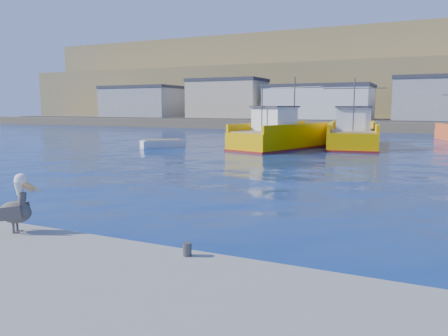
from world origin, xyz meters
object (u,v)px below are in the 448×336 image
object	(u,v)px
skiff_left	(163,144)
trawler_yellow_a	(284,136)
pelican	(17,207)
trawler_yellow_b	(353,135)

from	to	relation	value
skiff_left	trawler_yellow_a	bearing A→B (deg)	21.22
skiff_left	pelican	xyz separation A→B (m)	(12.94, -27.09, 0.89)
trawler_yellow_a	pelican	size ratio (longest dim) A/B	8.41
trawler_yellow_a	pelican	world-z (taller)	trawler_yellow_a
trawler_yellow_a	trawler_yellow_b	distance (m)	6.86
skiff_left	pelican	bearing A→B (deg)	-64.47
trawler_yellow_a	pelican	bearing A→B (deg)	-85.86
skiff_left	trawler_yellow_b	bearing A→B (deg)	26.74
trawler_yellow_a	skiff_left	distance (m)	11.48
trawler_yellow_b	skiff_left	world-z (taller)	trawler_yellow_b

